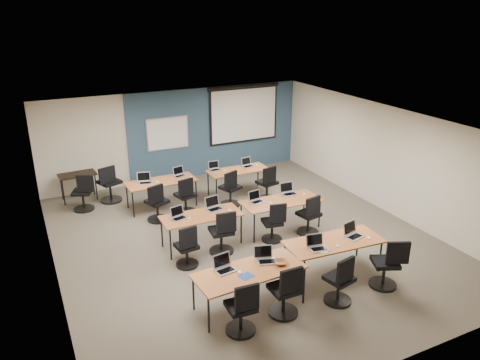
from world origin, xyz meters
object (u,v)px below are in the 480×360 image
laptop_11 (247,164)px  laptop_3 (353,233)px  laptop_0 (224,266)px  laptop_7 (288,191)px  laptop_2 (317,245)px  laptop_9 (179,174)px  task_chair_4 (187,250)px  laptop_4 (178,215)px  laptop_10 (215,168)px  task_chair_10 (231,191)px  task_chair_2 (340,284)px  task_chair_5 (223,236)px  training_table_front_right (334,243)px  laptop_6 (256,199)px  training_table_mid_right (281,202)px  task_chair_7 (309,218)px  training_table_back_right (238,171)px  task_chair_9 (186,199)px  task_chair_0 (242,312)px  spare_chair_a (110,187)px  training_table_front_left (249,272)px  task_chair_3 (387,267)px  task_chair_11 (267,186)px  laptop_1 (265,257)px  task_chair_1 (286,295)px  utility_table (77,177)px  training_table_back_left (161,183)px  task_chair_6 (274,225)px  laptop_5 (214,206)px  whiteboard (168,134)px  training_table_mid_left (201,217)px  spare_chair_b (84,195)px  task_chair_8 (157,206)px  projector_screen (244,111)px

laptop_11 → laptop_3: bearing=-100.4°
laptop_0 → laptop_7: bearing=33.2°
laptop_2 → laptop_9: laptop_2 is taller
task_chair_4 → laptop_4: bearing=76.2°
laptop_10 → task_chair_10: size_ratio=0.30×
laptop_10 → task_chair_10: bearing=-85.1°
task_chair_2 → task_chair_5: bearing=101.4°
training_table_front_right → laptop_6: (-0.46, 2.37, 0.10)m
training_table_mid_right → task_chair_7: bearing=-46.4°
laptop_2 → laptop_11: laptop_2 is taller
training_table_back_right → task_chair_9: bearing=-162.2°
task_chair_0 → spare_chair_a: (-0.80, 6.40, 0.03)m
training_table_front_left → task_chair_3: 2.68m
task_chair_9 → task_chair_11: (2.28, -0.17, 0.01)m
training_table_front_left → laptop_0: bearing=146.6°
task_chair_5 → laptop_1: bearing=-81.7°
training_table_front_right → task_chair_10: 3.94m
training_table_front_right → task_chair_1: size_ratio=1.92×
task_chair_10 → utility_table: bearing=126.9°
laptop_3 → task_chair_10: 4.00m
training_table_front_right → laptop_2: bearing=-165.5°
laptop_4 → task_chair_5: task_chair_5 is taller
training_table_back_left → laptop_10: bearing=5.3°
training_table_mid_right → utility_table: size_ratio=1.95×
task_chair_2 → task_chair_6: (0.12, 2.55, -0.01)m
training_table_back_left → laptop_5: laptop_5 is taller
whiteboard → training_table_back_right: size_ratio=0.76×
training_table_mid_right → task_chair_2: 3.08m
training_table_back_right → laptop_0: 5.18m
training_table_mid_left → training_table_mid_right: same height
task_chair_0 → laptop_5: 3.39m
training_table_back_left → training_table_front_right: bearing=-67.8°
task_chair_6 → task_chair_7: size_ratio=0.96×
whiteboard → laptop_10: size_ratio=4.21×
training_table_front_left → task_chair_7: bearing=33.2°
laptop_7 → task_chair_9: size_ratio=0.35×
laptop_7 → spare_chair_b: spare_chair_b is taller
whiteboard → task_chair_8: size_ratio=1.28×
training_table_mid_left → laptop_5: bearing=28.2°
spare_chair_a → training_table_mid_left: bearing=-88.3°
laptop_2 → task_chair_7: bearing=70.5°
laptop_5 → training_table_back_left: bearing=93.4°
training_table_mid_left → laptop_6: size_ratio=5.48×
projector_screen → laptop_10: projector_screen is taller
laptop_5 → laptop_11: size_ratio=1.14×
spare_chair_b → task_chair_11: bearing=4.2°
projector_screen → laptop_6: bearing=-112.9°
task_chair_8 → task_chair_9: bearing=-10.9°
laptop_10 → task_chair_10: task_chair_10 is taller
training_table_front_right → laptop_1: (-1.56, -0.06, 0.11)m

